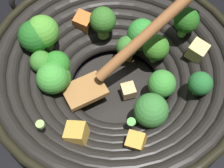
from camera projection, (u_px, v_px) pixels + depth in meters
The scene contains 2 objects.
ground_plane at pixel (115, 90), 0.56m from camera, with size 4.00×4.00×0.00m, color black.
wok at pixel (115, 68), 0.51m from camera, with size 0.42×0.42×0.22m.
Camera 1 is at (0.01, -0.29, 0.48)m, focal length 48.37 mm.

